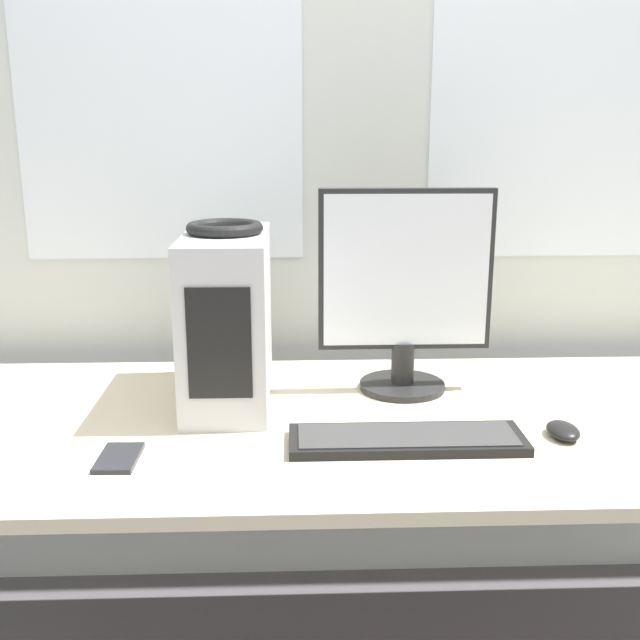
{
  "coord_description": "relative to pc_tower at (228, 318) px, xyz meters",
  "views": [
    {
      "loc": [
        -0.2,
        -1.13,
        1.36
      ],
      "look_at": [
        -0.14,
        0.42,
        0.95
      ],
      "focal_mm": 42.0,
      "sensor_mm": 36.0,
      "label": 1
    }
  ],
  "objects": [
    {
      "name": "wall_back",
      "position": [
        0.35,
        0.42,
        0.43
      ],
      "size": [
        8.0,
        0.07,
        2.7
      ],
      "color": "silver",
      "rests_on": "ground_plane"
    },
    {
      "name": "pc_tower",
      "position": [
        0.0,
        0.0,
        0.0
      ],
      "size": [
        0.19,
        0.42,
        0.39
      ],
      "color": "silver",
      "rests_on": "desk"
    },
    {
      "name": "cell_phone",
      "position": [
        -0.19,
        -0.33,
        -0.19
      ],
      "size": [
        0.08,
        0.13,
        0.01
      ],
      "rotation": [
        0.0,
        0.0,
        -0.02
      ],
      "color": "#232328",
      "rests_on": "desk"
    },
    {
      "name": "keyboard",
      "position": [
        0.38,
        -0.28,
        -0.19
      ],
      "size": [
        0.48,
        0.15,
        0.02
      ],
      "color": "black",
      "rests_on": "desk"
    },
    {
      "name": "mouse",
      "position": [
        0.71,
        -0.26,
        -0.18
      ],
      "size": [
        0.06,
        0.1,
        0.03
      ],
      "color": "black",
      "rests_on": "desk"
    },
    {
      "name": "monitor_main",
      "position": [
        0.42,
        0.05,
        0.06
      ],
      "size": [
        0.41,
        0.21,
        0.49
      ],
      "color": "black",
      "rests_on": "desk"
    },
    {
      "name": "headphones",
      "position": [
        -0.0,
        0.0,
        0.21
      ],
      "size": [
        0.17,
        0.17,
        0.03
      ],
      "color": "black",
      "rests_on": "pc_tower"
    },
    {
      "name": "desk",
      "position": [
        0.35,
        -0.13,
        -0.24
      ],
      "size": [
        2.53,
        0.85,
        0.73
      ],
      "color": "beige",
      "rests_on": "ground_plane"
    }
  ]
}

